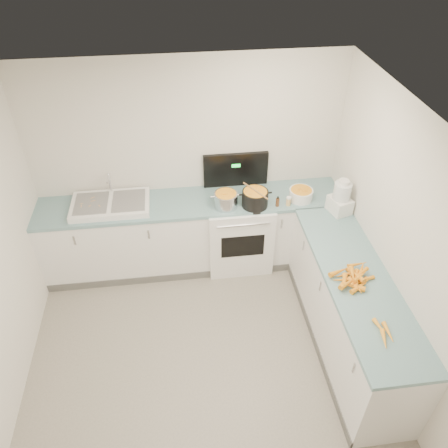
{
  "coord_description": "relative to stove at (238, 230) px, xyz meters",
  "views": [
    {
      "loc": [
        -0.14,
        -2.37,
        3.83
      ],
      "look_at": [
        0.3,
        1.1,
        1.05
      ],
      "focal_mm": 35.0,
      "sensor_mm": 36.0,
      "label": 1
    }
  ],
  "objects": [
    {
      "name": "floor",
      "position": [
        -0.55,
        -1.69,
        -0.47
      ],
      "size": [
        3.5,
        4.0,
        0.0
      ],
      "primitive_type": null,
      "color": "gray",
      "rests_on": "ground"
    },
    {
      "name": "ceiling",
      "position": [
        -0.55,
        -1.69,
        2.03
      ],
      "size": [
        3.5,
        4.0,
        0.0
      ],
      "primitive_type": null,
      "rotation": [
        3.14,
        0.0,
        0.0
      ],
      "color": "silver",
      "rests_on": "ground"
    },
    {
      "name": "wall_back",
      "position": [
        -0.55,
        0.31,
        0.78
      ],
      "size": [
        3.5,
        0.0,
        2.5
      ],
      "primitive_type": null,
      "rotation": [
        1.57,
        0.0,
        0.0
      ],
      "color": "silver",
      "rests_on": "ground"
    },
    {
      "name": "wall_right",
      "position": [
        1.2,
        -1.69,
        0.78
      ],
      "size": [
        0.0,
        4.0,
        2.5
      ],
      "primitive_type": null,
      "rotation": [
        1.57,
        0.0,
        -1.57
      ],
      "color": "silver",
      "rests_on": "ground"
    },
    {
      "name": "counter_back",
      "position": [
        -0.55,
        0.01,
        -0.0
      ],
      "size": [
        3.5,
        0.62,
        0.94
      ],
      "color": "white",
      "rests_on": "ground"
    },
    {
      "name": "counter_right",
      "position": [
        0.9,
        -1.39,
        -0.0
      ],
      "size": [
        0.62,
        2.2,
        0.94
      ],
      "color": "white",
      "rests_on": "ground"
    },
    {
      "name": "stove",
      "position": [
        0.0,
        0.0,
        0.0
      ],
      "size": [
        0.76,
        0.65,
        1.36
      ],
      "color": "white",
      "rests_on": "ground"
    },
    {
      "name": "sink",
      "position": [
        -1.45,
        0.02,
        0.5
      ],
      "size": [
        0.86,
        0.52,
        0.31
      ],
      "color": "white",
      "rests_on": "counter_back"
    },
    {
      "name": "steel_pot",
      "position": [
        -0.17,
        -0.13,
        0.54
      ],
      "size": [
        0.33,
        0.33,
        0.19
      ],
      "primitive_type": "cylinder",
      "rotation": [
        0.0,
        0.0,
        -0.29
      ],
      "color": "silver",
      "rests_on": "stove"
    },
    {
      "name": "black_pot",
      "position": [
        0.15,
        -0.16,
        0.55
      ],
      "size": [
        0.33,
        0.33,
        0.21
      ],
      "primitive_type": "cylinder",
      "rotation": [
        0.0,
        0.0,
        0.12
      ],
      "color": "black",
      "rests_on": "stove"
    },
    {
      "name": "wooden_spoon",
      "position": [
        0.15,
        -0.16,
        0.66
      ],
      "size": [
        0.22,
        0.36,
        0.02
      ],
      "primitive_type": "cylinder",
      "rotation": [
        1.57,
        0.0,
        0.53
      ],
      "color": "#AD7A47",
      "rests_on": "black_pot"
    },
    {
      "name": "mixing_bowl",
      "position": [
        0.7,
        -0.1,
        0.53
      ],
      "size": [
        0.31,
        0.31,
        0.13
      ],
      "primitive_type": "cylinder",
      "rotation": [
        0.0,
        0.0,
        0.18
      ],
      "color": "white",
      "rests_on": "counter_back"
    },
    {
      "name": "extract_bottle",
      "position": [
        0.4,
        -0.2,
        0.52
      ],
      "size": [
        0.04,
        0.04,
        0.1
      ],
      "primitive_type": "cylinder",
      "color": "#593319",
      "rests_on": "counter_back"
    },
    {
      "name": "spice_jar",
      "position": [
        0.53,
        -0.2,
        0.51
      ],
      "size": [
        0.05,
        0.05,
        0.09
      ],
      "primitive_type": "cylinder",
      "color": "#E5B266",
      "rests_on": "counter_back"
    },
    {
      "name": "food_processor",
      "position": [
        1.05,
        -0.39,
        0.64
      ],
      "size": [
        0.26,
        0.29,
        0.41
      ],
      "color": "white",
      "rests_on": "counter_right"
    },
    {
      "name": "carrot_pile",
      "position": [
        0.83,
        -1.43,
        0.5
      ],
      "size": [
        0.42,
        0.38,
        0.09
      ],
      "color": "orange",
      "rests_on": "counter_right"
    },
    {
      "name": "peeled_carrots",
      "position": [
        0.87,
        -2.03,
        0.49
      ],
      "size": [
        0.12,
        0.3,
        0.04
      ],
      "color": "#FFA126",
      "rests_on": "counter_right"
    },
    {
      "name": "peelings",
      "position": [
        -1.66,
        0.03,
        0.54
      ],
      "size": [
        0.23,
        0.2,
        0.01
      ],
      "color": "tan",
      "rests_on": "sink"
    }
  ]
}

